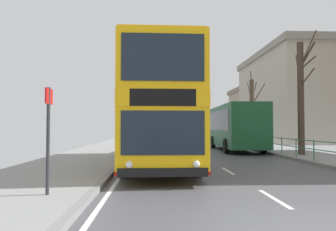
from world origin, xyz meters
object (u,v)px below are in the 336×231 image
at_px(bus_stop_sign_near, 48,128).
at_px(background_building_00, 308,97).
at_px(background_bus_far_lane, 235,126).
at_px(double_decker_bus_main, 158,111).
at_px(bare_tree_far_01, 301,94).
at_px(background_building_02, 275,112).
at_px(bare_tree_far_00, 252,111).

relative_size(bus_stop_sign_near, background_building_00, 0.14).
bearing_deg(background_bus_far_lane, double_decker_bus_main, -121.74).
height_order(bare_tree_far_01, background_building_00, background_building_00).
relative_size(background_bus_far_lane, background_building_02, 0.61).
bearing_deg(bare_tree_far_00, double_decker_bus_main, -121.29).
height_order(bus_stop_sign_near, bare_tree_far_00, bare_tree_far_00).
distance_m(background_bus_far_lane, bus_stop_sign_near, 17.73).
distance_m(double_decker_bus_main, background_building_00, 30.08).
height_order(background_bus_far_lane, bare_tree_far_01, bare_tree_far_01).
bearing_deg(background_bus_far_lane, bus_stop_sign_near, -117.66).
bearing_deg(bare_tree_far_01, bus_stop_sign_near, -135.82).
height_order(bare_tree_far_00, background_building_02, background_building_02).
bearing_deg(double_decker_bus_main, bus_stop_sign_near, -111.39).
bearing_deg(background_building_02, background_bus_far_lane, -115.64).
height_order(bus_stop_sign_near, bare_tree_far_01, bare_tree_far_01).
bearing_deg(background_bus_far_lane, background_building_00, 49.31).
relative_size(double_decker_bus_main, bus_stop_sign_near, 4.41).
height_order(bus_stop_sign_near, background_building_00, background_building_00).
xyz_separation_m(bus_stop_sign_near, background_building_02, (22.11, 44.62, 2.52)).
relative_size(background_building_00, background_building_02, 1.16).
xyz_separation_m(bare_tree_far_01, background_building_02, (11.39, 34.20, 0.64)).
xyz_separation_m(double_decker_bus_main, bus_stop_sign_near, (-2.56, -6.54, -0.71)).
bearing_deg(bus_stop_sign_near, bare_tree_far_01, 44.18).
xyz_separation_m(background_bus_far_lane, background_building_02, (13.88, 28.91, 2.43)).
relative_size(double_decker_bus_main, background_building_02, 0.71).
xyz_separation_m(bus_stop_sign_near, bare_tree_far_01, (10.72, 10.42, 1.88)).
bearing_deg(bare_tree_far_00, background_bus_far_lane, -120.38).
bearing_deg(double_decker_bus_main, background_building_02, 62.82).
bearing_deg(bare_tree_far_00, bare_tree_far_01, -91.27).
distance_m(bus_stop_sign_near, background_building_00, 36.92).
distance_m(double_decker_bus_main, background_bus_far_lane, 10.80).
relative_size(bus_stop_sign_near, bare_tree_far_01, 0.36).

